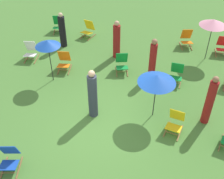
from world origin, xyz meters
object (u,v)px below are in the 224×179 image
object	(u,v)px
deckchair_4	(31,51)
deckchair_5	(122,63)
umbrella_1	(157,79)
deckchair_7	(175,122)
deckchair_10	(58,25)
person_3	(153,59)
deckchair_6	(64,62)
deckchair_12	(176,74)
deckchair_2	(222,46)
deckchair_11	(9,158)
person_1	(93,95)
umbrella_2	(214,23)
person_0	(62,31)
deckchair_9	(187,39)
umbrella_0	(48,43)
person_4	(210,101)
deckchair_8	(88,29)
person_2	(117,40)

from	to	relation	value
deckchair_4	deckchair_5	bearing A→B (deg)	-9.30
deckchair_5	umbrella_1	world-z (taller)	umbrella_1
deckchair_7	deckchair_10	bearing A→B (deg)	149.31
person_3	deckchair_6	bearing A→B (deg)	-175.79
deckchair_12	deckchair_2	bearing A→B (deg)	58.43
deckchair_6	deckchair_10	distance (m)	3.48
deckchair_11	person_1	bearing A→B (deg)	43.42
deckchair_12	deckchair_4	bearing A→B (deg)	-178.10
umbrella_2	person_0	size ratio (longest dim) A/B	1.12
deckchair_10	umbrella_2	xyz separation A→B (m)	(7.28, -0.82, 1.35)
deckchair_7	deckchair_9	xyz separation A→B (m)	(0.10, 5.59, 0.00)
deckchair_2	umbrella_1	bearing A→B (deg)	-118.54
deckchair_10	umbrella_0	xyz separation A→B (m)	(1.38, -3.94, 1.29)
person_1	person_4	bearing A→B (deg)	-60.85
deckchair_12	person_1	world-z (taller)	person_1
deckchair_11	umbrella_0	xyz separation A→B (m)	(-0.50, 4.16, 1.29)
umbrella_1	person_4	size ratio (longest dim) A/B	0.91
umbrella_0	person_1	distance (m)	2.74
person_3	deckchair_10	bearing A→B (deg)	150.30
deckchair_6	deckchair_7	size ratio (longest dim) A/B	1.00
deckchair_12	person_1	xyz separation A→B (m)	(-2.59, -2.60, 0.51)
umbrella_0	person_4	xyz separation A→B (m)	(5.86, -0.92, -0.77)
deckchair_7	deckchair_10	distance (m)	8.37
deckchair_6	person_0	bearing A→B (deg)	102.72
deckchair_8	deckchair_12	bearing A→B (deg)	-16.89
deckchair_10	deckchair_11	size ratio (longest dim) A/B	1.01
deckchair_2	person_2	size ratio (longest dim) A/B	0.49
person_0	person_1	world-z (taller)	person_1
deckchair_4	umbrella_0	world-z (taller)	umbrella_0
deckchair_12	person_0	size ratio (longest dim) A/B	0.50
deckchair_4	umbrella_1	distance (m)	6.23
person_0	deckchair_9	bearing A→B (deg)	73.68
deckchair_5	person_0	xyz separation A→B (m)	(-3.10, 1.35, 0.41)
deckchair_6	umbrella_2	distance (m)	6.32
person_0	person_2	bearing A→B (deg)	53.13
person_0	person_3	world-z (taller)	person_3
deckchair_6	umbrella_2	world-z (taller)	umbrella_2
umbrella_2	person_1	xyz separation A→B (m)	(-3.75, -4.63, -0.84)
deckchair_4	deckchair_8	distance (m)	3.13
person_3	deckchair_2	bearing A→B (deg)	40.62
deckchair_2	deckchair_9	xyz separation A→B (m)	(-1.58, 0.27, 0.00)
deckchair_6	person_4	xyz separation A→B (m)	(5.69, -1.74, 0.52)
deckchair_8	umbrella_1	distance (m)	6.31
deckchair_7	umbrella_0	bearing A→B (deg)	172.68
umbrella_0	person_4	world-z (taller)	person_4
person_2	deckchair_8	bearing A→B (deg)	51.40
umbrella_0	person_2	world-z (taller)	umbrella_0
deckchair_11	umbrella_2	size ratio (longest dim) A/B	0.46
deckchair_4	person_4	bearing A→B (deg)	-25.99
person_2	deckchair_10	bearing A→B (deg)	65.65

